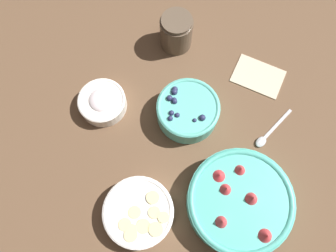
{
  "coord_description": "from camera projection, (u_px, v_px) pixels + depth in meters",
  "views": [
    {
      "loc": [
        -0.11,
        0.21,
        0.79
      ],
      "look_at": [
        0.06,
        0.03,
        0.05
      ],
      "focal_mm": 35.0,
      "sensor_mm": 36.0,
      "label": 1
    }
  ],
  "objects": [
    {
      "name": "ground_plane",
      "position": [
        192.0,
        139.0,
        0.82
      ],
      "size": [
        4.0,
        4.0,
        0.0
      ],
      "primitive_type": "plane",
      "color": "brown"
    },
    {
      "name": "bowl_strawberries",
      "position": [
        240.0,
        201.0,
        0.74
      ],
      "size": [
        0.24,
        0.24,
        0.08
      ],
      "color": "#47AD9E",
      "rests_on": "ground_plane"
    },
    {
      "name": "bowl_blueberries",
      "position": [
        188.0,
        110.0,
        0.81
      ],
      "size": [
        0.15,
        0.15,
        0.07
      ],
      "color": "#56B7A8",
      "rests_on": "ground_plane"
    },
    {
      "name": "bowl_bananas",
      "position": [
        139.0,
        212.0,
        0.74
      ],
      "size": [
        0.16,
        0.16,
        0.05
      ],
      "color": "white",
      "rests_on": "ground_plane"
    },
    {
      "name": "bowl_cream",
      "position": [
        102.0,
        102.0,
        0.83
      ],
      "size": [
        0.12,
        0.12,
        0.05
      ],
      "color": "white",
      "rests_on": "ground_plane"
    },
    {
      "name": "jar_chocolate",
      "position": [
        176.0,
        33.0,
        0.87
      ],
      "size": [
        0.09,
        0.09,
        0.1
      ],
      "color": "brown",
      "rests_on": "ground_plane"
    },
    {
      "name": "napkin",
      "position": [
        258.0,
        76.0,
        0.88
      ],
      "size": [
        0.15,
        0.12,
        0.01
      ],
      "color": "beige",
      "rests_on": "ground_plane"
    },
    {
      "name": "spoon",
      "position": [
        267.0,
        135.0,
        0.82
      ],
      "size": [
        0.02,
        0.14,
        0.01
      ],
      "color": "#B2B2B7",
      "rests_on": "ground_plane"
    }
  ]
}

